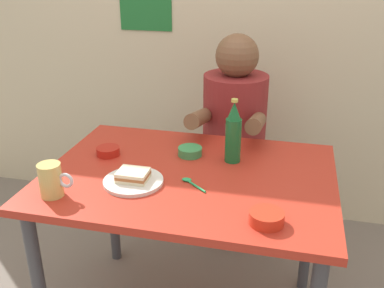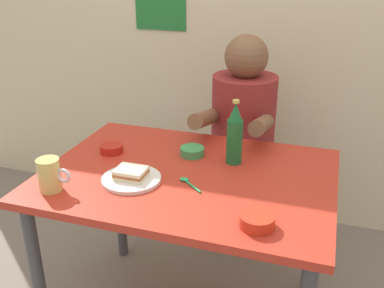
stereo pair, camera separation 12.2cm
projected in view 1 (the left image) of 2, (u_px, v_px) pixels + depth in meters
dining_table at (189, 194)px, 1.72m from camera, size 1.10×0.80×0.74m
stool at (232, 187)px, 2.38m from camera, size 0.34×0.34×0.45m
person_seated at (234, 116)px, 2.20m from camera, size 0.33×0.56×0.72m
plate_orange at (133, 181)px, 1.60m from camera, size 0.22×0.22×0.01m
sandwich at (133, 175)px, 1.59m from camera, size 0.11×0.09×0.04m
beer_mug at (51, 180)px, 1.50m from camera, size 0.13×0.08×0.12m
beer_bottle at (233, 134)px, 1.73m from camera, size 0.06×0.06×0.26m
sauce_bowl_chili at (267, 217)px, 1.36m from camera, size 0.11×0.11×0.04m
dip_bowl_green at (190, 151)px, 1.82m from camera, size 0.10×0.10×0.03m
sambal_bowl_red at (108, 151)px, 1.82m from camera, size 0.10×0.10×0.03m
spoon at (190, 182)px, 1.60m from camera, size 0.11×0.09×0.01m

